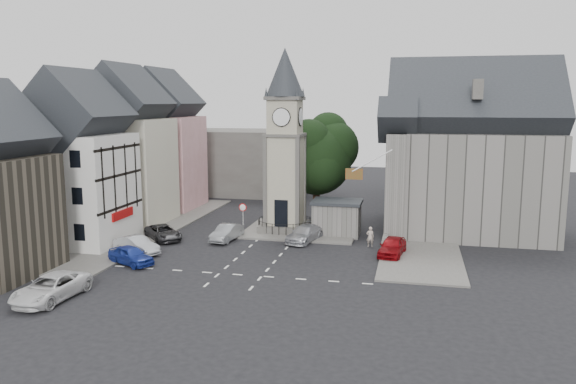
% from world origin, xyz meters
% --- Properties ---
extents(ground, '(120.00, 120.00, 0.00)m').
position_xyz_m(ground, '(0.00, 0.00, 0.00)').
color(ground, black).
rests_on(ground, ground).
extents(pavement_west, '(6.00, 30.00, 0.14)m').
position_xyz_m(pavement_west, '(-12.50, 6.00, 0.07)').
color(pavement_west, '#595651').
rests_on(pavement_west, ground).
extents(pavement_east, '(6.00, 26.00, 0.14)m').
position_xyz_m(pavement_east, '(12.00, 8.00, 0.07)').
color(pavement_east, '#595651').
rests_on(pavement_east, ground).
extents(central_island, '(10.00, 8.00, 0.16)m').
position_xyz_m(central_island, '(1.50, 8.00, 0.08)').
color(central_island, '#595651').
rests_on(central_island, ground).
extents(road_markings, '(20.00, 8.00, 0.01)m').
position_xyz_m(road_markings, '(0.00, -5.50, 0.01)').
color(road_markings, silver).
rests_on(road_markings, ground).
extents(clock_tower, '(4.86, 4.86, 16.25)m').
position_xyz_m(clock_tower, '(0.00, 7.99, 8.12)').
color(clock_tower, '#4C4944').
rests_on(clock_tower, ground).
extents(stone_shelter, '(4.30, 3.30, 3.08)m').
position_xyz_m(stone_shelter, '(4.80, 7.50, 1.55)').
color(stone_shelter, '#62605A').
rests_on(stone_shelter, ground).
extents(town_tree, '(7.20, 7.20, 10.80)m').
position_xyz_m(town_tree, '(2.00, 13.00, 6.97)').
color(town_tree, black).
rests_on(town_tree, ground).
extents(warning_sign_post, '(0.70, 0.19, 2.85)m').
position_xyz_m(warning_sign_post, '(-3.20, 5.43, 2.03)').
color(warning_sign_post, black).
rests_on(warning_sign_post, ground).
extents(terrace_pink, '(8.10, 7.60, 12.80)m').
position_xyz_m(terrace_pink, '(-15.50, 16.00, 6.58)').
color(terrace_pink, tan).
rests_on(terrace_pink, ground).
extents(terrace_cream, '(8.10, 7.60, 12.80)m').
position_xyz_m(terrace_cream, '(-15.50, 8.00, 6.58)').
color(terrace_cream, beige).
rests_on(terrace_cream, ground).
extents(terrace_tudor, '(8.10, 7.60, 12.00)m').
position_xyz_m(terrace_tudor, '(-15.50, 0.00, 6.19)').
color(terrace_tudor, silver).
rests_on(terrace_tudor, ground).
extents(backdrop_west, '(20.00, 10.00, 8.00)m').
position_xyz_m(backdrop_west, '(-12.00, 28.00, 4.00)').
color(backdrop_west, '#4C4944').
rests_on(backdrop_west, ground).
extents(east_building, '(14.40, 11.40, 12.60)m').
position_xyz_m(east_building, '(15.59, 11.00, 6.26)').
color(east_building, '#62605A').
rests_on(east_building, ground).
extents(east_boundary_wall, '(0.40, 16.00, 0.90)m').
position_xyz_m(east_boundary_wall, '(9.20, 10.00, 0.45)').
color(east_boundary_wall, '#62605A').
rests_on(east_boundary_wall, ground).
extents(flagpole, '(3.68, 0.10, 2.74)m').
position_xyz_m(flagpole, '(8.00, 4.00, 7.00)').
color(flagpole, white).
rests_on(flagpole, ground).
extents(car_west_blue, '(4.23, 3.16, 1.34)m').
position_xyz_m(car_west_blue, '(-8.47, -4.83, 0.67)').
color(car_west_blue, navy).
rests_on(car_west_blue, ground).
extents(car_west_silver, '(4.36, 3.07, 1.37)m').
position_xyz_m(car_west_silver, '(-9.40, -2.18, 0.68)').
color(car_west_silver, '#B5B8BD').
rests_on(car_west_silver, ground).
extents(car_west_grey, '(4.63, 4.63, 1.25)m').
position_xyz_m(car_west_grey, '(-9.36, 2.44, 0.62)').
color(car_west_grey, '#2B2A2D').
rests_on(car_west_grey, ground).
extents(car_island_silver, '(1.95, 4.24, 1.35)m').
position_xyz_m(car_island_silver, '(-4.00, 3.37, 0.67)').
color(car_island_silver, gray).
rests_on(car_island_silver, ground).
extents(car_island_east, '(3.01, 4.96, 1.34)m').
position_xyz_m(car_island_east, '(2.50, 4.50, 0.67)').
color(car_island_east, '#A6A7AE').
rests_on(car_island_east, ground).
extents(car_east_red, '(2.31, 4.43, 1.44)m').
position_xyz_m(car_east_red, '(9.86, 1.67, 0.72)').
color(car_east_red, maroon).
rests_on(car_east_red, ground).
extents(van_sw_white, '(2.78, 5.44, 1.47)m').
position_xyz_m(van_sw_white, '(-9.50, -12.57, 0.74)').
color(van_sw_white, silver).
rests_on(van_sw_white, ground).
extents(pedestrian, '(0.65, 0.46, 1.67)m').
position_xyz_m(pedestrian, '(8.00, 3.93, 0.84)').
color(pedestrian, '#BBA99B').
rests_on(pedestrian, ground).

